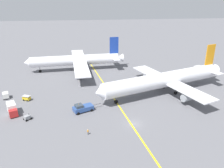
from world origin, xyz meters
The scene contains 10 objects.
ground_plane centered at (0.00, 0.00, 0.00)m, with size 600.00×600.00×0.00m, color slate.
taxiway_stripe centered at (-2.31, 10.00, 0.00)m, with size 0.50×120.00×0.01m, color yellow.
airliner_at_gate_left centered at (-16.92, 52.53, 5.05)m, with size 48.10×48.20×15.75m.
airliner_being_pushed centered at (16.03, 20.19, 5.18)m, with size 53.71×40.42×16.47m.
pushback_tug centered at (-14.62, 9.53, 1.27)m, with size 9.41×5.09×2.99m.
gse_catering_truck_tall centered at (-36.31, 10.65, 1.76)m, with size 4.55×6.31×3.50m.
gse_gpu_cart_small centered at (-30.98, 6.57, 0.79)m, with size 2.64×2.58×1.90m.
gse_baggage_cart_near_cluster centered at (-34.16, 20.40, 0.86)m, with size 3.15×2.64×1.71m.
gse_container_dolly_flat centered at (-41.93, 23.13, 1.17)m, with size 3.13×3.75×2.15m.
ground_crew_wing_walker_right centered at (-13.41, -3.50, 0.83)m, with size 0.36×0.50×1.59m.
Camera 1 is at (-13.87, -53.74, 34.40)m, focal length 35.49 mm.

